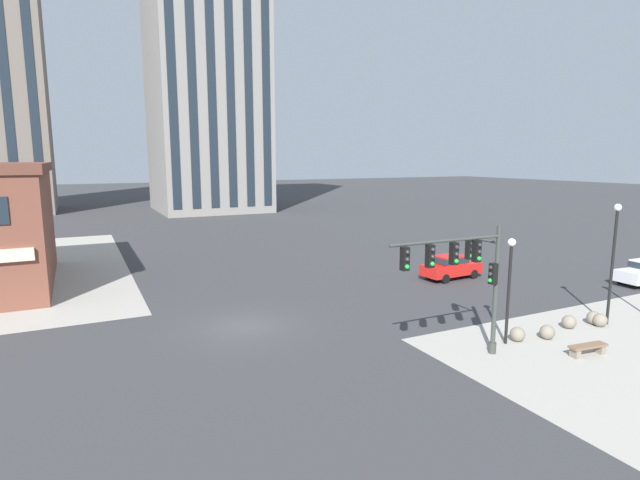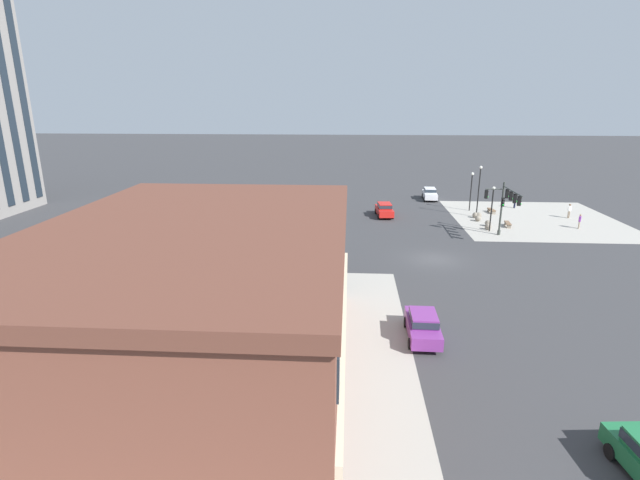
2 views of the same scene
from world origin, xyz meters
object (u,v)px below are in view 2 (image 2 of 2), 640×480
bench_near_signal (508,224)px  car_main_southbound_far (384,209)px  car_main_northbound_near (430,193)px  bench_mid_block (491,210)px  bollard_sphere_curb_c (478,218)px  pedestrian_near_bench (580,220)px  pedestrian_walking_east (569,210)px  bollard_sphere_curb_e (479,215)px  traffic_signal_main (505,202)px  street_lamp_corner_near (492,203)px  car_main_southbound_near (423,324)px  street_lamp_corner_far (471,186)px  bollard_sphere_curb_a (488,227)px  bollard_sphere_curb_d (475,215)px  street_lamp_mid_sidewalk (479,186)px  pedestrian_at_curb (515,201)px  bollard_sphere_curb_b (488,223)px

bench_near_signal → car_main_southbound_far: 14.15m
car_main_northbound_near → car_main_southbound_far: bearing=146.3°
bench_mid_block → car_main_northbound_near: 10.28m
bollard_sphere_curb_c → car_main_southbound_far: 10.98m
pedestrian_near_bench → pedestrian_walking_east: size_ratio=0.92×
pedestrian_near_bench → bollard_sphere_curb_e: bearing=66.4°
traffic_signal_main → bollard_sphere_curb_c: 8.08m
street_lamp_corner_near → bench_mid_block: bearing=-16.8°
bench_mid_block → street_lamp_corner_near: (-8.93, 2.69, 2.79)m
bench_mid_block → car_main_southbound_near: size_ratio=0.42×
street_lamp_corner_far → car_main_northbound_near: (6.76, 4.02, -2.21)m
pedestrian_walking_east → pedestrian_near_bench: bearing=168.7°
bench_mid_block → bollard_sphere_curb_a: bearing=162.0°
bollard_sphere_curb_e → car_main_southbound_far: bearing=89.5°
bollard_sphere_curb_d → street_lamp_mid_sidewalk: size_ratio=0.11×
bollard_sphere_curb_e → street_lamp_corner_near: 6.68m
bollard_sphere_curb_a → street_lamp_corner_near: size_ratio=0.14×
pedestrian_near_bench → bollard_sphere_curb_d: bearing=66.9°
street_lamp_corner_far → bollard_sphere_curb_a: bearing=178.7°
bench_mid_block → pedestrian_at_curb: pedestrian_at_curb is taller
bollard_sphere_curb_b → car_main_northbound_near: (14.70, 4.22, 0.57)m
bollard_sphere_curb_d → street_lamp_corner_near: bearing=-180.0°
pedestrian_walking_east → street_lamp_corner_far: size_ratio=0.36×
bench_mid_block → street_lamp_mid_sidewalk: street_lamp_mid_sidewalk is taller
street_lamp_corner_near → traffic_signal_main: bearing=-171.7°
traffic_signal_main → bollard_sphere_curb_c: traffic_signal_main is taller
bench_mid_block → car_main_northbound_near: size_ratio=0.41×
street_lamp_mid_sidewalk → car_main_southbound_far: 11.62m
bench_mid_block → pedestrian_near_bench: size_ratio=1.13×
street_lamp_corner_near → street_lamp_corner_far: bearing=-1.3°
bollard_sphere_curb_c → pedestrian_near_bench: pedestrian_near_bench is taller
traffic_signal_main → bench_mid_block: 12.49m
bollard_sphere_curb_e → bench_near_signal: bearing=-151.0°
bollard_sphere_curb_e → pedestrian_walking_east: pedestrian_walking_east is taller
pedestrian_at_curb → car_main_southbound_far: size_ratio=0.37×
bollard_sphere_curb_e → street_lamp_corner_far: size_ratio=0.14×
street_lamp_mid_sidewalk → street_lamp_corner_far: street_lamp_mid_sidewalk is taller
bollard_sphere_curb_d → street_lamp_corner_far: (4.01, -0.24, 2.79)m
pedestrian_near_bench → car_main_southbound_far: bearing=78.3°
bollard_sphere_curb_a → car_main_southbound_far: bearing=63.6°
pedestrian_near_bench → street_lamp_corner_far: 13.20m
pedestrian_at_curb → street_lamp_mid_sidewalk: street_lamp_mid_sidewalk is taller
pedestrian_walking_east → bench_mid_block: bearing=75.1°
bollard_sphere_curb_c → pedestrian_walking_east: 11.55m
bollard_sphere_curb_c → street_lamp_mid_sidewalk: (2.34, -0.41, 3.47)m
bollard_sphere_curb_d → bollard_sphere_curb_e: 0.39m
car_main_southbound_near → traffic_signal_main: bearing=-26.9°
bench_near_signal → street_lamp_mid_sidewalk: street_lamp_mid_sidewalk is taller
bollard_sphere_curb_a → bollard_sphere_curb_d: 5.42m
street_lamp_corner_near → car_main_northbound_near: 17.45m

